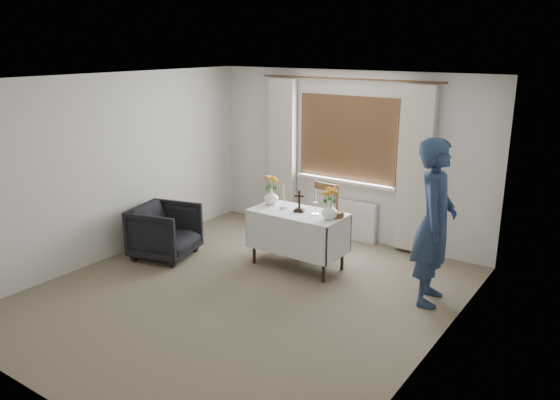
# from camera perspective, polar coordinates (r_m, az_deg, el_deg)

# --- Properties ---
(ground) EXTENTS (5.00, 5.00, 0.00)m
(ground) POSITION_cam_1_polar(r_m,az_deg,el_deg) (6.58, -3.80, -9.78)
(ground) COLOR #83755A
(ground) RESTS_ON ground
(altar_table) EXTENTS (1.24, 0.64, 0.76)m
(altar_table) POSITION_cam_1_polar(r_m,az_deg,el_deg) (7.19, 1.86, -4.14)
(altar_table) COLOR white
(altar_table) RESTS_ON ground
(wooden_chair) EXTENTS (0.47, 0.47, 0.95)m
(wooden_chair) POSITION_cam_1_polar(r_m,az_deg,el_deg) (7.78, 4.02, -1.85)
(wooden_chair) COLOR brown
(wooden_chair) RESTS_ON ground
(armchair) EXTENTS (0.97, 0.96, 0.73)m
(armchair) POSITION_cam_1_polar(r_m,az_deg,el_deg) (7.70, -11.92, -3.23)
(armchair) COLOR black
(armchair) RESTS_ON ground
(person) EXTENTS (0.59, 0.77, 1.90)m
(person) POSITION_cam_1_polar(r_m,az_deg,el_deg) (6.30, 15.84, -2.27)
(person) COLOR navy
(person) RESTS_ON ground
(radiator) EXTENTS (1.10, 0.10, 0.60)m
(radiator) POSITION_cam_1_polar(r_m,az_deg,el_deg) (8.35, 6.55, -1.91)
(radiator) COLOR silver
(radiator) RESTS_ON ground
(wooden_cross) EXTENTS (0.15, 0.13, 0.28)m
(wooden_cross) POSITION_cam_1_polar(r_m,az_deg,el_deg) (7.03, 2.03, -0.13)
(wooden_cross) COLOR black
(wooden_cross) RESTS_ON altar_table
(candlestick_left) EXTENTS (0.13, 0.13, 0.34)m
(candlestick_left) POSITION_cam_1_polar(r_m,az_deg,el_deg) (7.14, 0.37, 0.37)
(candlestick_left) COLOR white
(candlestick_left) RESTS_ON altar_table
(candlestick_right) EXTENTS (0.11, 0.11, 0.34)m
(candlestick_right) POSITION_cam_1_polar(r_m,az_deg,el_deg) (6.93, 3.74, -0.17)
(candlestick_right) COLOR white
(candlestick_right) RESTS_ON altar_table
(flower_vase_left) EXTENTS (0.25, 0.25, 0.21)m
(flower_vase_left) POSITION_cam_1_polar(r_m,az_deg,el_deg) (7.37, -0.93, 0.34)
(flower_vase_left) COLOR white
(flower_vase_left) RESTS_ON altar_table
(flower_vase_right) EXTENTS (0.21, 0.21, 0.21)m
(flower_vase_right) POSITION_cam_1_polar(r_m,az_deg,el_deg) (6.78, 5.19, -1.13)
(flower_vase_right) COLOR white
(flower_vase_right) RESTS_ON altar_table
(wicker_basket) EXTENTS (0.23, 0.23, 0.07)m
(wicker_basket) POSITION_cam_1_polar(r_m,az_deg,el_deg) (6.89, 5.91, -1.47)
(wicker_basket) COLOR brown
(wicker_basket) RESTS_ON altar_table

